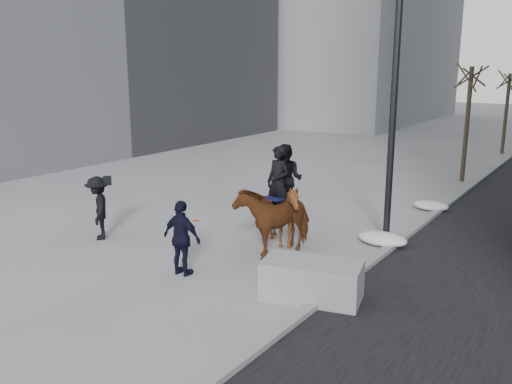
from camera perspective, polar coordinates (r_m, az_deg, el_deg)
The scene contains 11 objects.
ground at distance 13.49m, azimuth -2.89°, elevation -7.20°, with size 120.00×120.00×0.00m, color gray.
curb at distance 21.10m, azimuth 20.62°, elevation -0.27°, with size 0.25×90.00×0.12m, color gray.
planter at distance 11.32m, azimuth 5.88°, elevation -9.23°, with size 2.01×1.00×0.80m, color #99999C.
tree_near at distance 23.50m, azimuth 21.36°, elevation 7.20°, with size 1.20×1.20×5.13m, color #342A1F, non-canonical shape.
tree_far at distance 31.70m, azimuth 24.86°, elevation 7.86°, with size 1.20×1.20×4.68m, color #3C3223, non-canonical shape.
mounted_left at distance 13.82m, azimuth 2.01°, elevation -2.24°, with size 1.39×2.27×2.73m.
mounted_right at distance 14.30m, azimuth 2.93°, elevation -1.44°, with size 1.68×1.82×2.70m.
feeder at distance 12.43m, azimuth -7.80°, elevation -4.84°, with size 1.04×0.87×1.75m.
camera_crew at distance 15.44m, azimuth -16.27°, elevation -1.59°, with size 1.28×1.24×1.75m.
lamppost at distance 14.91m, azimuth 14.89°, elevation 13.95°, with size 0.25×2.56×9.09m.
snow_piles at distance 16.43m, azimuth 15.33°, elevation -3.27°, with size 1.33×5.05×0.34m.
Camera 1 is at (7.65, -10.04, 4.75)m, focal length 38.00 mm.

